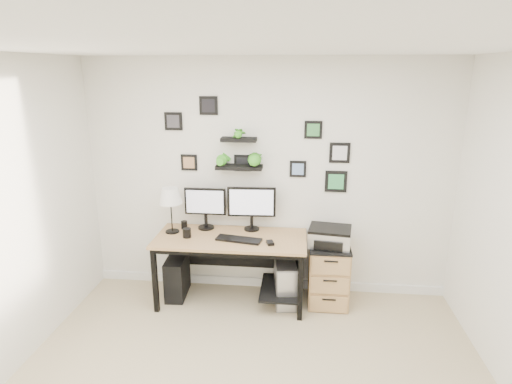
# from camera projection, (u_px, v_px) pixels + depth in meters

# --- Properties ---
(room) EXTENTS (4.00, 4.00, 4.00)m
(room) POSITION_uv_depth(u_px,v_px,m) (267.00, 282.00, 5.03)
(room) COLOR #C6B48D
(room) RESTS_ON ground
(desk) EXTENTS (1.60, 0.70, 0.75)m
(desk) POSITION_uv_depth(u_px,v_px,m) (235.00, 247.00, 4.59)
(desk) COLOR tan
(desk) RESTS_ON ground
(monitor_left) EXTENTS (0.46, 0.18, 0.47)m
(monitor_left) POSITION_uv_depth(u_px,v_px,m) (205.00, 205.00, 4.70)
(monitor_left) COLOR black
(monitor_left) RESTS_ON desk
(monitor_right) EXTENTS (0.53, 0.18, 0.49)m
(monitor_right) POSITION_uv_depth(u_px,v_px,m) (252.00, 205.00, 4.65)
(monitor_right) COLOR black
(monitor_right) RESTS_ON desk
(keyboard) EXTENTS (0.49, 0.23, 0.02)m
(keyboard) POSITION_uv_depth(u_px,v_px,m) (239.00, 239.00, 4.44)
(keyboard) COLOR black
(keyboard) RESTS_ON desk
(mouse) EXTENTS (0.09, 0.12, 0.03)m
(mouse) POSITION_uv_depth(u_px,v_px,m) (270.00, 243.00, 4.35)
(mouse) COLOR black
(mouse) RESTS_ON desk
(table_lamp) EXTENTS (0.24, 0.24, 0.50)m
(table_lamp) POSITION_uv_depth(u_px,v_px,m) (170.00, 197.00, 4.56)
(table_lamp) COLOR black
(table_lamp) RESTS_ON desk
(mug) EXTENTS (0.09, 0.09, 0.10)m
(mug) POSITION_uv_depth(u_px,v_px,m) (187.00, 233.00, 4.51)
(mug) COLOR black
(mug) RESTS_ON desk
(pen_cup) EXTENTS (0.07, 0.07, 0.09)m
(pen_cup) POSITION_uv_depth(u_px,v_px,m) (184.00, 225.00, 4.76)
(pen_cup) COLOR black
(pen_cup) RESTS_ON desk
(pc_tower_black) EXTENTS (0.23, 0.47, 0.46)m
(pc_tower_black) POSITION_uv_depth(u_px,v_px,m) (177.00, 276.00, 4.79)
(pc_tower_black) COLOR black
(pc_tower_black) RESTS_ON ground
(pc_tower_grey) EXTENTS (0.27, 0.51, 0.48)m
(pc_tower_grey) POSITION_uv_depth(u_px,v_px,m) (285.00, 282.00, 4.65)
(pc_tower_grey) COLOR gray
(pc_tower_grey) RESTS_ON ground
(file_cabinet) EXTENTS (0.43, 0.53, 0.67)m
(file_cabinet) POSITION_uv_depth(u_px,v_px,m) (328.00, 273.00, 4.63)
(file_cabinet) COLOR tan
(file_cabinet) RESTS_ON ground
(printer) EXTENTS (0.47, 0.40, 0.20)m
(printer) POSITION_uv_depth(u_px,v_px,m) (330.00, 236.00, 4.50)
(printer) COLOR silver
(printer) RESTS_ON file_cabinet
(wall_decor) EXTENTS (1.99, 0.18, 1.01)m
(wall_decor) POSITION_uv_depth(u_px,v_px,m) (247.00, 150.00, 4.55)
(wall_decor) COLOR black
(wall_decor) RESTS_ON ground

